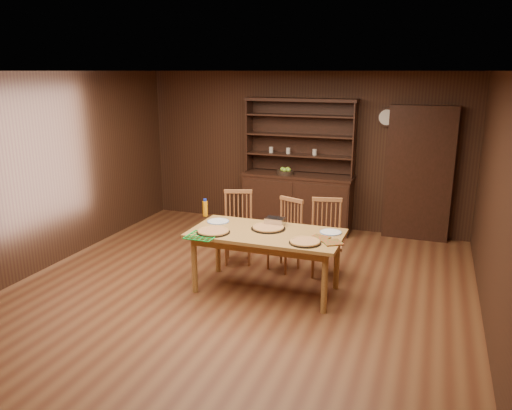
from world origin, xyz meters
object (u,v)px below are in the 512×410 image
at_px(chair_center, 287,232).
at_px(chair_right, 326,234).
at_px(china_hutch, 298,194).
at_px(chair_left, 238,224).
at_px(juice_bottle, 205,208).
at_px(dining_table, 266,239).

relative_size(chair_center, chair_right, 0.96).
distance_m(china_hutch, chair_center, 1.78).
bearing_deg(chair_left, chair_right, -19.75).
distance_m(chair_center, chair_right, 0.53).
height_order(chair_left, chair_center, chair_left).
bearing_deg(juice_bottle, dining_table, -20.43).
xyz_separation_m(china_hutch, chair_left, (-0.39, -1.72, -0.06)).
bearing_deg(china_hutch, chair_left, -102.65).
bearing_deg(juice_bottle, china_hutch, 72.93).
distance_m(chair_right, juice_bottle, 1.62).
height_order(dining_table, chair_center, chair_center).
bearing_deg(chair_right, china_hutch, 104.23).
bearing_deg(chair_left, dining_table, -68.64).
relative_size(china_hutch, chair_right, 2.17).
distance_m(chair_center, juice_bottle, 1.14).
height_order(china_hutch, juice_bottle, china_hutch).
bearing_deg(china_hutch, chair_right, -63.74).
height_order(china_hutch, chair_left, china_hutch).
xyz_separation_m(chair_right, juice_bottle, (-1.53, -0.43, 0.33)).
distance_m(chair_left, chair_right, 1.25).
distance_m(dining_table, chair_center, 0.80).
height_order(china_hutch, chair_center, china_hutch).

